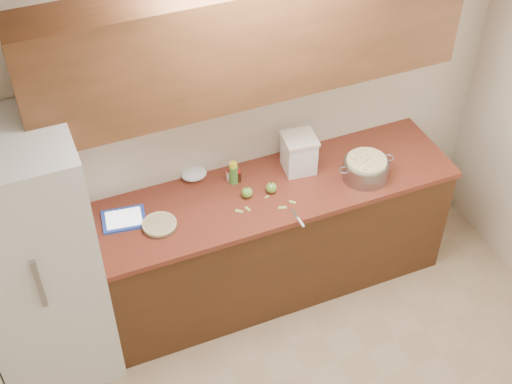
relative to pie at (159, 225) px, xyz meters
name	(u,v)px	position (x,y,z in m)	size (l,w,h in m)	color
room_shell	(382,329)	(0.69, -1.42, 0.36)	(3.60, 3.60, 3.60)	tan
counter_run	(259,242)	(0.69, 0.06, -0.48)	(2.64, 0.68, 0.92)	#482714
upper_cabinets	(250,40)	(0.69, 0.21, 1.01)	(2.60, 0.34, 0.70)	brown
fridge	(35,262)	(-0.75, 0.02, -0.04)	(0.70, 0.70, 1.80)	silver
pie	(159,225)	(0.00, 0.00, 0.00)	(0.22, 0.22, 0.04)	silver
colander	(366,169)	(1.38, -0.07, 0.05)	(0.40, 0.30, 0.15)	gray
flour_canister	(299,153)	(1.02, 0.18, 0.11)	(0.24, 0.24, 0.26)	white
tablet	(124,219)	(-0.19, 0.14, -0.01)	(0.29, 0.24, 0.02)	#2546B5
paring_knife	(300,221)	(0.81, -0.29, -0.01)	(0.02, 0.17, 0.02)	gray
lemon_bottle	(233,173)	(0.57, 0.21, 0.06)	(0.06, 0.06, 0.16)	#4C8C38
cinnamon_shaker	(229,175)	(0.55, 0.24, 0.02)	(0.04, 0.04, 0.09)	beige
vanilla_bottle	(239,176)	(0.60, 0.21, 0.03)	(0.03, 0.03, 0.09)	black
mixing_bowl	(300,155)	(1.06, 0.25, 0.03)	(0.22, 0.22, 0.08)	silver
paper_towel	(194,174)	(0.34, 0.35, 0.02)	(0.17, 0.14, 0.07)	white
apple_left	(247,193)	(0.59, 0.05, 0.02)	(0.07, 0.07, 0.08)	#6C9D33
apple_center	(271,188)	(0.76, 0.03, 0.02)	(0.07, 0.07, 0.08)	#6C9D33
peel_a	(267,197)	(0.71, 0.00, -0.02)	(0.03, 0.01, 0.00)	#9FC25E
peel_b	(293,202)	(0.84, -0.11, -0.02)	(0.04, 0.02, 0.00)	#9FC25E
peel_c	(239,211)	(0.50, -0.06, -0.02)	(0.05, 0.02, 0.00)	#9FC25E
peel_d	(282,208)	(0.76, -0.13, -0.02)	(0.05, 0.02, 0.00)	#9FC25E
peel_e	(248,209)	(0.56, -0.06, -0.02)	(0.05, 0.02, 0.00)	#9FC25E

